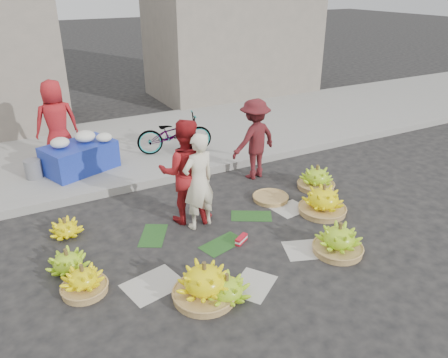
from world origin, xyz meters
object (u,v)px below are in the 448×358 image
flower_table (80,155)px  bicycle (174,134)px  banana_bunch_4 (323,200)px  banana_bunch_0 (84,281)px  vendor_cream (198,182)px

flower_table → bicycle: bearing=-19.3°
banana_bunch_4 → flower_table: size_ratio=0.52×
banana_bunch_4 → bicycle: bearing=109.0°
banana_bunch_0 → flower_table: (0.73, 3.56, 0.26)m
bicycle → banana_bunch_0: bearing=157.3°
vendor_cream → flower_table: vendor_cream is taller
banana_bunch_0 → flower_table: 3.64m
vendor_cream → bicycle: vendor_cream is taller
vendor_cream → banana_bunch_0: bearing=9.5°
banana_bunch_4 → banana_bunch_0: bearing=-177.3°
banana_bunch_0 → bicycle: 4.51m
banana_bunch_4 → flower_table: 4.62m
banana_bunch_4 → bicycle: 3.62m
vendor_cream → banana_bunch_4: bearing=151.3°
banana_bunch_0 → bicycle: bearing=53.1°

